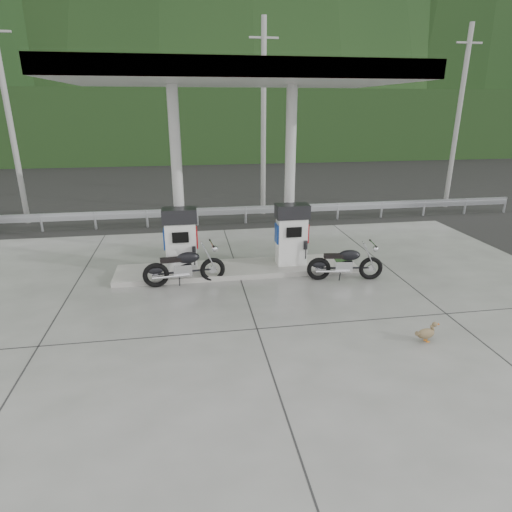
{
  "coord_description": "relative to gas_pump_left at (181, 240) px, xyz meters",
  "views": [
    {
      "loc": [
        -1.35,
        -9.17,
        4.62
      ],
      "look_at": [
        0.3,
        1.0,
        1.0
      ],
      "focal_mm": 30.0,
      "sensor_mm": 36.0,
      "label": 1
    }
  ],
  "objects": [
    {
      "name": "ground",
      "position": [
        1.6,
        -2.5,
        -1.07
      ],
      "size": [
        160.0,
        160.0,
        0.0
      ],
      "primitive_type": "plane",
      "color": "black",
      "rests_on": "ground"
    },
    {
      "name": "forecourt_apron",
      "position": [
        1.6,
        -2.5,
        -1.06
      ],
      "size": [
        18.0,
        14.0,
        0.02
      ],
      "primitive_type": "cube",
      "color": "slate",
      "rests_on": "ground"
    },
    {
      "name": "pump_island",
      "position": [
        1.6,
        0.0,
        -0.98
      ],
      "size": [
        7.0,
        1.4,
        0.15
      ],
      "primitive_type": "cube",
      "color": "#A09C95",
      "rests_on": "forecourt_apron"
    },
    {
      "name": "gas_pump_left",
      "position": [
        0.0,
        0.0,
        0.0
      ],
      "size": [
        0.95,
        0.55,
        1.8
      ],
      "primitive_type": null,
      "color": "white",
      "rests_on": "pump_island"
    },
    {
      "name": "gas_pump_right",
      "position": [
        3.2,
        0.0,
        0.0
      ],
      "size": [
        0.95,
        0.55,
        1.8
      ],
      "primitive_type": null,
      "color": "white",
      "rests_on": "pump_island"
    },
    {
      "name": "canopy_column_left",
      "position": [
        0.0,
        0.4,
        1.6
      ],
      "size": [
        0.3,
        0.3,
        5.0
      ],
      "primitive_type": "cylinder",
      "color": "silver",
      "rests_on": "pump_island"
    },
    {
      "name": "canopy_column_right",
      "position": [
        3.2,
        0.4,
        1.6
      ],
      "size": [
        0.3,
        0.3,
        5.0
      ],
      "primitive_type": "cylinder",
      "color": "silver",
      "rests_on": "pump_island"
    },
    {
      "name": "canopy_roof",
      "position": [
        1.6,
        0.0,
        4.3
      ],
      "size": [
        8.5,
        5.0,
        0.4
      ],
      "primitive_type": "cube",
      "color": "silver",
      "rests_on": "canopy_column_left"
    },
    {
      "name": "guardrail",
      "position": [
        1.6,
        5.5,
        -0.36
      ],
      "size": [
        26.0,
        0.16,
        1.42
      ],
      "primitive_type": null,
      "color": "#A8ABB0",
      "rests_on": "ground"
    },
    {
      "name": "road",
      "position": [
        1.6,
        9.0,
        -1.07
      ],
      "size": [
        60.0,
        7.0,
        0.01
      ],
      "primitive_type": "cube",
      "color": "black",
      "rests_on": "ground"
    },
    {
      "name": "utility_pole_a",
      "position": [
        -6.4,
        7.0,
        2.93
      ],
      "size": [
        0.22,
        0.22,
        8.0
      ],
      "primitive_type": "cylinder",
      "color": "gray",
      "rests_on": "ground"
    },
    {
      "name": "utility_pole_b",
      "position": [
        3.6,
        7.0,
        2.93
      ],
      "size": [
        0.22,
        0.22,
        8.0
      ],
      "primitive_type": "cylinder",
      "color": "gray",
      "rests_on": "ground"
    },
    {
      "name": "utility_pole_c",
      "position": [
        12.6,
        7.0,
        2.93
      ],
      "size": [
        0.22,
        0.22,
        8.0
      ],
      "primitive_type": "cylinder",
      "color": "gray",
      "rests_on": "ground"
    },
    {
      "name": "tree_band",
      "position": [
        1.6,
        27.5,
        1.93
      ],
      "size": [
        80.0,
        6.0,
        6.0
      ],
      "primitive_type": "cube",
      "color": "black",
      "rests_on": "ground"
    },
    {
      "name": "forested_hills",
      "position": [
        1.6,
        57.5,
        -1.07
      ],
      "size": [
        100.0,
        40.0,
        140.0
      ],
      "primitive_type": null,
      "color": "black",
      "rests_on": "ground"
    },
    {
      "name": "motorcycle_left",
      "position": [
        0.07,
        -0.71,
        -0.56
      ],
      "size": [
        2.13,
        0.87,
        0.98
      ],
      "primitive_type": null,
      "rotation": [
        0.0,
        0.0,
        0.1
      ],
      "color": "black",
      "rests_on": "forecourt_apron"
    },
    {
      "name": "motorcycle_right",
      "position": [
        4.47,
        -1.1,
        -0.58
      ],
      "size": [
        2.05,
        0.88,
        0.94
      ],
      "primitive_type": null,
      "rotation": [
        0.0,
        0.0,
        -0.13
      ],
      "color": "black",
      "rests_on": "forecourt_apron"
    },
    {
      "name": "duck",
      "position": [
        4.94,
        -4.57,
        -0.87
      ],
      "size": [
        0.51,
        0.22,
        0.36
      ],
      "primitive_type": null,
      "rotation": [
        0.0,
        0.0,
        0.18
      ],
      "color": "brown",
      "rests_on": "forecourt_apron"
    }
  ]
}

